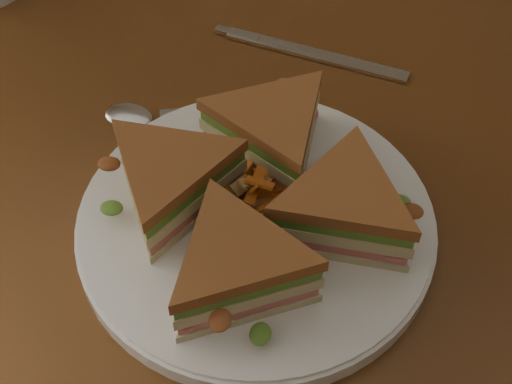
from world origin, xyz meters
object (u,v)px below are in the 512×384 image
at_px(sandwich_wedges, 256,196).
at_px(table, 239,229).
at_px(knife, 302,52).
at_px(plate, 256,224).
at_px(spoon, 153,115).

bearing_deg(sandwich_wedges, table, 120.69).
relative_size(sandwich_wedges, knife, 1.32).
height_order(table, sandwich_wedges, sandwich_wedges).
bearing_deg(plate, knife, 95.16).
distance_m(plate, spoon, 0.17).
xyz_separation_m(sandwich_wedges, spoon, (-0.14, 0.10, -0.04)).
relative_size(table, knife, 5.57).
relative_size(table, sandwich_wedges, 4.21).
xyz_separation_m(table, spoon, (-0.10, 0.03, 0.10)).
distance_m(plate, knife, 0.24).
distance_m(table, plate, 0.13).
bearing_deg(plate, spoon, 143.61).
bearing_deg(sandwich_wedges, spoon, 143.61).
distance_m(sandwich_wedges, spoon, 0.17).
bearing_deg(spoon, sandwich_wedges, -61.53).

